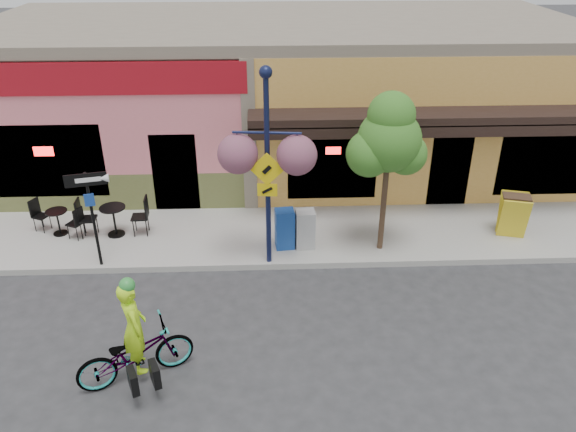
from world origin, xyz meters
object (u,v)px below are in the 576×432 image
object	(u,v)px
cyclist_rider	(136,338)
lamp_post	(268,171)
newspaper_box_grey	(305,229)
bicycle	(135,354)
one_way_sign	(94,220)
building	(283,92)
newspaper_box_blue	(285,229)
street_tree	(386,174)

from	to	relation	value
cyclist_rider	lamp_post	world-z (taller)	lamp_post
lamp_post	newspaper_box_grey	world-z (taller)	lamp_post
bicycle	one_way_sign	xyz separation A→B (m)	(-1.51, 3.51, 0.77)
building	bicycle	size ratio (longest dim) A/B	8.93
bicycle	newspaper_box_grey	world-z (taller)	newspaper_box_grey
building	newspaper_box_grey	bearing A→B (deg)	-86.98
cyclist_rider	one_way_sign	size ratio (longest dim) A/B	0.76
lamp_post	newspaper_box_blue	size ratio (longest dim) A/B	4.60
cyclist_rider	lamp_post	size ratio (longest dim) A/B	0.38
building	one_way_sign	size ratio (longest dim) A/B	7.91
building	lamp_post	distance (m)	6.87
bicycle	building	bearing A→B (deg)	-39.37
bicycle	newspaper_box_blue	bearing A→B (deg)	-57.30
bicycle	street_tree	size ratio (longest dim) A/B	0.52
newspaper_box_blue	street_tree	world-z (taller)	street_tree
cyclist_rider	one_way_sign	world-z (taller)	one_way_sign
building	cyclist_rider	distance (m)	10.82
building	street_tree	world-z (taller)	building
lamp_post	street_tree	world-z (taller)	lamp_post
lamp_post	street_tree	xyz separation A→B (m)	(2.68, 0.48, -0.32)
cyclist_rider	one_way_sign	distance (m)	3.87
newspaper_box_grey	street_tree	world-z (taller)	street_tree
newspaper_box_blue	street_tree	size ratio (longest dim) A/B	0.25
cyclist_rider	bicycle	bearing A→B (deg)	66.28
lamp_post	newspaper_box_grey	size ratio (longest dim) A/B	4.72
newspaper_box_blue	newspaper_box_grey	distance (m)	0.49
building	street_tree	distance (m)	6.72
building	one_way_sign	world-z (taller)	building
bicycle	cyclist_rider	xyz separation A→B (m)	(0.05, 0.00, 0.33)
lamp_post	newspaper_box_blue	world-z (taller)	lamp_post
street_tree	newspaper_box_blue	bearing A→B (deg)	176.39
newspaper_box_grey	street_tree	bearing A→B (deg)	-7.64
cyclist_rider	street_tree	xyz separation A→B (m)	(4.99, 3.98, 1.22)
newspaper_box_grey	street_tree	distance (m)	2.33
cyclist_rider	street_tree	size ratio (longest dim) A/B	0.45
bicycle	newspaper_box_blue	xyz separation A→B (m)	(2.74, 4.13, 0.11)
newspaper_box_blue	newspaper_box_grey	bearing A→B (deg)	-7.34
building	lamp_post	size ratio (longest dim) A/B	4.02
lamp_post	street_tree	bearing A→B (deg)	15.86
lamp_post	newspaper_box_blue	xyz separation A→B (m)	(0.39, 0.63, -1.77)
bicycle	newspaper_box_grey	xyz separation A→B (m)	(3.23, 4.11, 0.09)
newspaper_box_blue	street_tree	xyz separation A→B (m)	(2.30, -0.14, 1.45)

